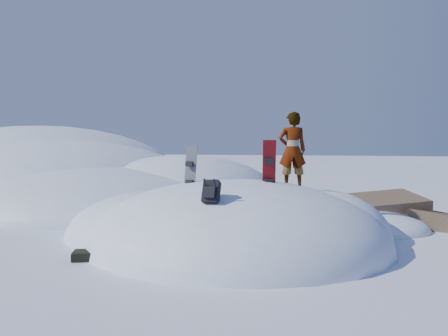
% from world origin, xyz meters
% --- Properties ---
extents(ground, '(120.00, 120.00, 0.00)m').
position_xyz_m(ground, '(0.00, 0.00, 0.00)').
color(ground, white).
rests_on(ground, ground).
extents(snow_mound, '(8.00, 6.00, 3.00)m').
position_xyz_m(snow_mound, '(-0.17, 0.24, 0.00)').
color(snow_mound, white).
rests_on(snow_mound, ground).
extents(snow_ridge, '(21.50, 18.50, 6.40)m').
position_xyz_m(snow_ridge, '(-10.43, 9.85, 0.00)').
color(snow_ridge, white).
rests_on(snow_ridge, ground).
extents(rock_outcrop, '(4.68, 4.41, 1.68)m').
position_xyz_m(rock_outcrop, '(3.72, 3.01, 0.01)').
color(rock_outcrop, brown).
rests_on(rock_outcrop, ground).
extents(snowboard_red, '(0.33, 0.28, 1.56)m').
position_xyz_m(snowboard_red, '(0.75, 0.01, 1.64)').
color(snowboard_red, '#AC0910').
rests_on(snowboard_red, snow_mound).
extents(snowboard_dark, '(0.30, 0.32, 1.39)m').
position_xyz_m(snowboard_dark, '(-1.05, -0.11, 1.59)').
color(snowboard_dark, black).
rests_on(snowboard_dark, snow_mound).
extents(backpack, '(0.33, 0.43, 0.51)m').
position_xyz_m(backpack, '(-0.19, -1.71, 1.41)').
color(backpack, black).
rests_on(backpack, snow_mound).
extents(gear_pile, '(0.83, 0.64, 0.22)m').
position_xyz_m(gear_pile, '(-2.64, -1.79, 0.11)').
color(gear_pile, black).
rests_on(gear_pile, ground).
extents(person, '(0.75, 0.58, 1.85)m').
position_xyz_m(person, '(1.23, 1.01, 2.15)').
color(person, slate).
rests_on(person, snow_mound).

